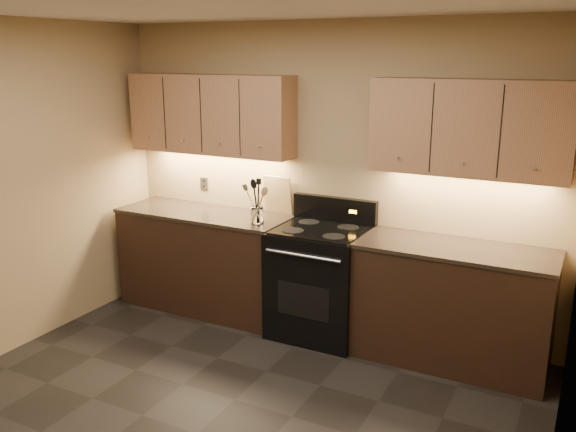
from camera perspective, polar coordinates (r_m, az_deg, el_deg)
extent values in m
cube|color=#9B875B|center=(5.25, 3.83, 3.65)|extent=(4.00, 0.04, 2.60)
cube|color=#9B875B|center=(2.90, 24.61, -7.08)|extent=(0.04, 4.00, 2.60)
cube|color=black|center=(5.74, -7.67, -4.25)|extent=(1.60, 0.60, 0.90)
cube|color=#392D24|center=(5.61, -7.83, 0.24)|extent=(1.62, 0.62, 0.03)
cube|color=black|center=(4.88, 15.10, -8.20)|extent=(1.44, 0.60, 0.90)
cube|color=#392D24|center=(4.72, 15.48, -2.99)|extent=(1.46, 0.62, 0.03)
cube|color=black|center=(5.16, 3.02, -6.24)|extent=(0.76, 0.65, 0.92)
cube|color=black|center=(5.02, 3.09, -1.28)|extent=(0.70, 0.60, 0.01)
cube|color=black|center=(5.24, 4.40, 0.59)|extent=(0.76, 0.07, 0.22)
cube|color=orange|center=(5.14, 6.09, 0.40)|extent=(0.06, 0.00, 0.03)
cylinder|color=silver|center=(4.76, 1.36, -3.74)|extent=(0.65, 0.02, 0.02)
cube|color=black|center=(4.91, 1.40, -7.97)|extent=(0.46, 0.00, 0.28)
cylinder|color=black|center=(4.96, 0.48, -1.36)|extent=(0.18, 0.18, 0.00)
cylinder|color=black|center=(4.81, 4.30, -1.91)|extent=(0.18, 0.18, 0.00)
cylinder|color=black|center=(5.22, 1.98, -0.55)|extent=(0.18, 0.18, 0.00)
cylinder|color=black|center=(5.08, 5.64, -1.04)|extent=(0.18, 0.18, 0.00)
cube|color=#AA7955|center=(5.58, -7.26, 9.42)|extent=(1.60, 0.30, 0.70)
cube|color=#AA7955|center=(4.68, 16.63, 7.90)|extent=(1.44, 0.30, 0.70)
cube|color=#B2B5BA|center=(5.91, -7.85, 3.03)|extent=(0.08, 0.01, 0.12)
cylinder|color=white|center=(5.18, -2.91, 0.10)|extent=(0.13, 0.13, 0.14)
cylinder|color=white|center=(5.19, -2.90, -0.56)|extent=(0.11, 0.11, 0.02)
cube|color=tan|center=(5.47, -0.97, 2.00)|extent=(0.28, 0.08, 0.34)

